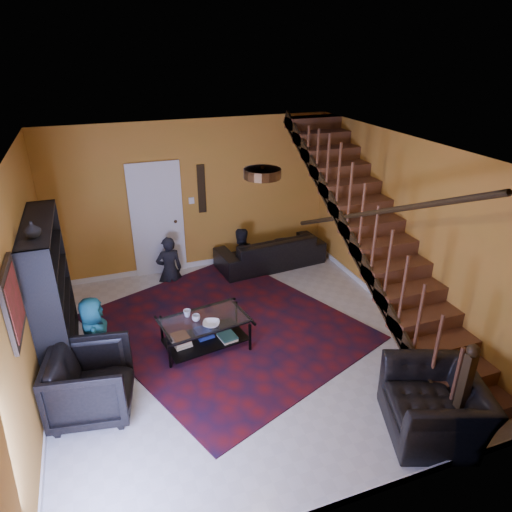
# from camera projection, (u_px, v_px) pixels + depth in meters

# --- Properties ---
(floor) EXTENTS (5.50, 5.50, 0.00)m
(floor) POSITION_uv_depth(u_px,v_px,m) (242.00, 344.00, 6.64)
(floor) COLOR beige
(floor) RESTS_ON ground
(room) EXTENTS (5.50, 5.50, 5.50)m
(room) POSITION_uv_depth(u_px,v_px,m) (137.00, 312.00, 7.33)
(room) COLOR #C67A2C
(room) RESTS_ON ground
(staircase) EXTENTS (0.95, 5.02, 3.18)m
(staircase) POSITION_uv_depth(u_px,v_px,m) (378.00, 237.00, 6.69)
(staircase) COLOR brown
(staircase) RESTS_ON floor
(bookshelf) EXTENTS (0.35, 1.80, 2.00)m
(bookshelf) POSITION_uv_depth(u_px,v_px,m) (53.00, 296.00, 5.99)
(bookshelf) COLOR black
(bookshelf) RESTS_ON floor
(door) EXTENTS (0.82, 0.05, 2.05)m
(door) POSITION_uv_depth(u_px,v_px,m) (158.00, 222.00, 8.30)
(door) COLOR silver
(door) RESTS_ON floor
(framed_picture) EXTENTS (0.04, 0.74, 0.74)m
(framed_picture) POSITION_uv_depth(u_px,v_px,m) (13.00, 302.00, 4.33)
(framed_picture) COLOR maroon
(framed_picture) RESTS_ON room
(wall_hanging) EXTENTS (0.14, 0.03, 0.90)m
(wall_hanging) POSITION_uv_depth(u_px,v_px,m) (202.00, 189.00, 8.34)
(wall_hanging) COLOR black
(wall_hanging) RESTS_ON room
(ceiling_fixture) EXTENTS (0.40, 0.40, 0.10)m
(ceiling_fixture) POSITION_uv_depth(u_px,v_px,m) (262.00, 173.00, 4.79)
(ceiling_fixture) COLOR #3F2814
(ceiling_fixture) RESTS_ON room
(rug) EXTENTS (4.42, 4.68, 0.02)m
(rug) POSITION_uv_depth(u_px,v_px,m) (227.00, 326.00, 7.04)
(rug) COLOR #4E0E10
(rug) RESTS_ON floor
(sofa) EXTENTS (2.15, 1.02, 0.61)m
(sofa) POSITION_uv_depth(u_px,v_px,m) (270.00, 251.00, 8.88)
(sofa) COLOR black
(sofa) RESTS_ON floor
(armchair_left) EXTENTS (1.05, 1.03, 0.83)m
(armchair_left) POSITION_uv_depth(u_px,v_px,m) (91.00, 383.00, 5.28)
(armchair_left) COLOR black
(armchair_left) RESTS_ON floor
(armchair_right) EXTENTS (1.27, 1.36, 0.71)m
(armchair_right) POSITION_uv_depth(u_px,v_px,m) (434.00, 405.00, 5.03)
(armchair_right) COLOR black
(armchair_right) RESTS_ON floor
(person_adult_a) EXTENTS (0.49, 0.33, 1.30)m
(person_adult_a) POSITION_uv_depth(u_px,v_px,m) (170.00, 270.00, 8.36)
(person_adult_a) COLOR black
(person_adult_a) RESTS_ON sofa
(person_adult_b) EXTENTS (0.63, 0.50, 1.28)m
(person_adult_b) POSITION_uv_depth(u_px,v_px,m) (240.00, 260.00, 8.78)
(person_adult_b) COLOR black
(person_adult_b) RESTS_ON sofa
(person_child) EXTENTS (0.42, 0.59, 1.13)m
(person_child) POSITION_uv_depth(u_px,v_px,m) (96.00, 337.00, 5.83)
(person_child) COLOR #174F58
(person_child) RESTS_ON armchair_left
(coffee_table) EXTENTS (1.30, 0.89, 0.46)m
(coffee_table) POSITION_uv_depth(u_px,v_px,m) (205.00, 331.00, 6.49)
(coffee_table) COLOR black
(coffee_table) RESTS_ON floor
(cup_a) EXTENTS (0.12, 0.12, 0.09)m
(cup_a) POSITION_uv_depth(u_px,v_px,m) (196.00, 318.00, 6.36)
(cup_a) COLOR #999999
(cup_a) RESTS_ON coffee_table
(cup_b) EXTENTS (0.12, 0.12, 0.10)m
(cup_b) POSITION_uv_depth(u_px,v_px,m) (187.00, 313.00, 6.46)
(cup_b) COLOR #999999
(cup_b) RESTS_ON coffee_table
(bowl) EXTENTS (0.30, 0.30, 0.06)m
(bowl) POSITION_uv_depth(u_px,v_px,m) (211.00, 324.00, 6.25)
(bowl) COLOR #999999
(bowl) RESTS_ON coffee_table
(vase) EXTENTS (0.18, 0.18, 0.19)m
(vase) POSITION_uv_depth(u_px,v_px,m) (32.00, 230.00, 5.08)
(vase) COLOR #999999
(vase) RESTS_ON bookshelf
(popcorn_bucket) EXTENTS (0.19, 0.19, 0.17)m
(popcorn_bucket) POSITION_uv_depth(u_px,v_px,m) (121.00, 415.00, 5.24)
(popcorn_bucket) COLOR red
(popcorn_bucket) RESTS_ON rug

